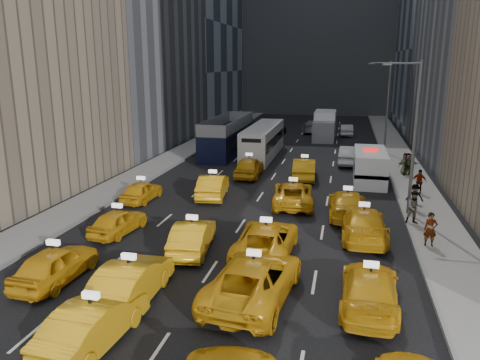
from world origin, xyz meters
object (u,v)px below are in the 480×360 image
at_px(box_truck, 325,126).
at_px(pedestrian_0, 430,229).
at_px(double_decker, 228,136).
at_px(nypd_van, 370,167).
at_px(city_bus, 263,141).
at_px(taxi_1, 93,323).

xyz_separation_m(box_truck, pedestrian_0, (6.72, -33.12, -0.61)).
bearing_deg(pedestrian_0, double_decker, 125.18).
bearing_deg(box_truck, nypd_van, -78.94).
height_order(city_bus, pedestrian_0, city_bus).
relative_size(taxi_1, nypd_van, 0.73).
relative_size(double_decker, city_bus, 1.05).
xyz_separation_m(nypd_van, city_bus, (-9.66, 8.14, 0.30)).
relative_size(taxi_1, city_bus, 0.40).
xyz_separation_m(nypd_van, pedestrian_0, (2.34, -13.00, -0.18)).
bearing_deg(taxi_1, box_truck, -92.14).
height_order(nypd_van, pedestrian_0, nypd_van).
bearing_deg(pedestrian_0, city_bus, 119.23).
bearing_deg(box_truck, taxi_1, -97.83).
xyz_separation_m(taxi_1, nypd_van, (9.47, 23.88, 0.42)).
bearing_deg(box_truck, city_bus, -114.98).
bearing_deg(double_decker, taxi_1, -85.67).
relative_size(taxi_1, box_truck, 0.64).
distance_m(taxi_1, city_bus, 32.03).
relative_size(taxi_1, pedestrian_0, 2.72).
distance_m(double_decker, city_bus, 3.89).
distance_m(nypd_van, box_truck, 20.60).
height_order(taxi_1, double_decker, double_decker).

